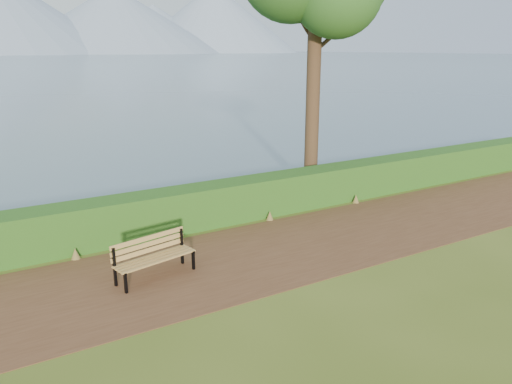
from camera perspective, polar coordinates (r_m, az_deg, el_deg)
ground at (r=10.42m, az=0.13°, el=-7.95°), size 140.00×140.00×0.00m
path at (r=10.65m, az=-0.70°, el=-7.36°), size 40.00×3.40×0.01m
hedge at (r=12.40m, az=-6.04°, el=-1.57°), size 32.00×0.85×1.00m
bench at (r=9.80m, az=-11.72°, el=-6.98°), size 1.65×0.78×0.80m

